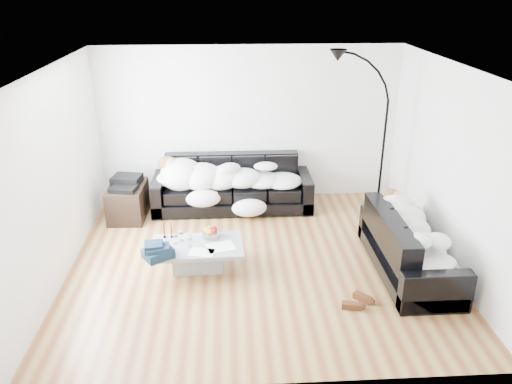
{
  "coord_description": "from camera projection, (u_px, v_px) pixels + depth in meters",
  "views": [
    {
      "loc": [
        -0.37,
        -5.88,
        3.56
      ],
      "look_at": [
        0.0,
        0.3,
        0.9
      ],
      "focal_mm": 35.0,
      "sensor_mm": 36.0,
      "label": 1
    }
  ],
  "objects": [
    {
      "name": "fruit_bowl",
      "position": [
        211.0,
        232.0,
        6.7
      ],
      "size": [
        0.25,
        0.25,
        0.15
      ],
      "primitive_type": "cylinder",
      "rotation": [
        0.0,
        0.0,
        -0.03
      ],
      "color": "white",
      "rests_on": "coffee_table"
    },
    {
      "name": "coffee_table",
      "position": [
        198.0,
        256.0,
        6.59
      ],
      "size": [
        1.22,
        0.74,
        0.35
      ],
      "primitive_type": "cube",
      "rotation": [
        0.0,
        0.0,
        0.04
      ],
      "color": "#939699",
      "rests_on": "ground"
    },
    {
      "name": "navy_jacket",
      "position": [
        157.0,
        245.0,
        6.17
      ],
      "size": [
        0.44,
        0.41,
        0.18
      ],
      "primitive_type": null,
      "rotation": [
        0.0,
        0.0,
        0.33
      ],
      "color": "black",
      "rests_on": "coffee_table"
    },
    {
      "name": "ground",
      "position": [
        257.0,
        261.0,
        6.81
      ],
      "size": [
        5.0,
        5.0,
        0.0
      ],
      "primitive_type": "plane",
      "color": "brown",
      "rests_on": "ground"
    },
    {
      "name": "teal_cushion",
      "position": [
        394.0,
        202.0,
        6.87
      ],
      "size": [
        0.42,
        0.38,
        0.2
      ],
      "primitive_type": "ellipsoid",
      "rotation": [
        0.0,
        0.0,
        0.24
      ],
      "color": "#0E6240",
      "rests_on": "sofa_right"
    },
    {
      "name": "sleeper_back",
      "position": [
        232.0,
        173.0,
        8.12
      ],
      "size": [
        2.2,
        0.76,
        0.44
      ],
      "primitive_type": null,
      "color": "white",
      "rests_on": "sofa_back"
    },
    {
      "name": "sofa_right",
      "position": [
        410.0,
        244.0,
        6.45
      ],
      "size": [
        0.83,
        1.95,
        0.79
      ],
      "primitive_type": "cube",
      "rotation": [
        0.0,
        0.0,
        1.57
      ],
      "color": "black",
      "rests_on": "ground"
    },
    {
      "name": "sleeper_right",
      "position": [
        412.0,
        228.0,
        6.36
      ],
      "size": [
        0.7,
        1.67,
        0.41
      ],
      "primitive_type": null,
      "rotation": [
        0.0,
        0.0,
        1.57
      ],
      "color": "white",
      "rests_on": "sofa_right"
    },
    {
      "name": "sofa_back",
      "position": [
        232.0,
        184.0,
        8.25
      ],
      "size": [
        2.6,
        0.9,
        0.85
      ],
      "primitive_type": "cube",
      "color": "black",
      "rests_on": "ground"
    },
    {
      "name": "wall_left",
      "position": [
        56.0,
        177.0,
        6.17
      ],
      "size": [
        0.02,
        4.5,
        2.6
      ],
      "primitive_type": "cube",
      "color": "silver",
      "rests_on": "ground"
    },
    {
      "name": "stereo",
      "position": [
        126.0,
        182.0,
        7.84
      ],
      "size": [
        0.5,
        0.42,
        0.13
      ],
      "primitive_type": "cube",
      "rotation": [
        0.0,
        0.0,
        -0.19
      ],
      "color": "black",
      "rests_on": "av_cabinet"
    },
    {
      "name": "candle_left",
      "position": [
        164.0,
        230.0,
        6.66
      ],
      "size": [
        0.05,
        0.05,
        0.23
      ],
      "primitive_type": "cylinder",
      "rotation": [
        0.0,
        0.0,
        -0.13
      ],
      "color": "maroon",
      "rests_on": "coffee_table"
    },
    {
      "name": "av_cabinet",
      "position": [
        128.0,
        201.0,
        7.97
      ],
      "size": [
        0.58,
        0.82,
        0.55
      ],
      "primitive_type": "cube",
      "rotation": [
        0.0,
        0.0,
        -0.04
      ],
      "color": "black",
      "rests_on": "ground"
    },
    {
      "name": "shoes",
      "position": [
        357.0,
        302.0,
        5.89
      ],
      "size": [
        0.47,
        0.41,
        0.09
      ],
      "primitive_type": null,
      "rotation": [
        0.0,
        0.0,
        -0.39
      ],
      "color": "#472311",
      "rests_on": "ground"
    },
    {
      "name": "wine_glass_c",
      "position": [
        190.0,
        241.0,
        6.44
      ],
      "size": [
        0.08,
        0.08,
        0.17
      ],
      "primitive_type": "cylinder",
      "rotation": [
        0.0,
        0.0,
        -0.18
      ],
      "color": "white",
      "rests_on": "coffee_table"
    },
    {
      "name": "newspaper_a",
      "position": [
        221.0,
        247.0,
        6.46
      ],
      "size": [
        0.42,
        0.36,
        0.01
      ],
      "primitive_type": "cube",
      "rotation": [
        0.0,
        0.0,
        0.29
      ],
      "color": "silver",
      "rests_on": "coffee_table"
    },
    {
      "name": "candle_right",
      "position": [
        171.0,
        230.0,
        6.67
      ],
      "size": [
        0.05,
        0.05,
        0.22
      ],
      "primitive_type": "cylinder",
      "rotation": [
        0.0,
        0.0,
        0.27
      ],
      "color": "maroon",
      "rests_on": "coffee_table"
    },
    {
      "name": "floor_lamp",
      "position": [
        383.0,
        148.0,
        7.66
      ],
      "size": [
        0.91,
        0.64,
        2.32
      ],
      "primitive_type": null,
      "rotation": [
        0.0,
        0.0,
        0.4
      ],
      "color": "black",
      "rests_on": "ground"
    },
    {
      "name": "ceiling",
      "position": [
        258.0,
        68.0,
        5.79
      ],
      "size": [
        5.0,
        5.0,
        0.0
      ],
      "primitive_type": "plane",
      "color": "white",
      "rests_on": "ground"
    },
    {
      "name": "newspaper_b",
      "position": [
        202.0,
        252.0,
        6.33
      ],
      "size": [
        0.35,
        0.28,
        0.01
      ],
      "primitive_type": "cube",
      "rotation": [
        0.0,
        0.0,
        -0.2
      ],
      "color": "silver",
      "rests_on": "coffee_table"
    },
    {
      "name": "wall_right",
      "position": [
        450.0,
        168.0,
        6.44
      ],
      "size": [
        0.02,
        4.5,
        2.6
      ],
      "primitive_type": "cube",
      "color": "silver",
      "rests_on": "ground"
    },
    {
      "name": "wine_glass_a",
      "position": [
        181.0,
        235.0,
        6.59
      ],
      "size": [
        0.09,
        0.09,
        0.17
      ],
      "primitive_type": "cylinder",
      "rotation": [
        0.0,
        0.0,
        -0.32
      ],
      "color": "white",
      "rests_on": "coffee_table"
    },
    {
      "name": "wall_back",
      "position": [
        249.0,
        124.0,
        8.37
      ],
      "size": [
        5.0,
        0.02,
        2.6
      ],
      "primitive_type": "cube",
      "color": "silver",
      "rests_on": "ground"
    },
    {
      "name": "wine_glass_b",
      "position": [
        175.0,
        238.0,
        6.52
      ],
      "size": [
        0.08,
        0.08,
        0.17
      ],
      "primitive_type": "cylinder",
      "rotation": [
        0.0,
        0.0,
        0.11
      ],
      "color": "white",
      "rests_on": "coffee_table"
    }
  ]
}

